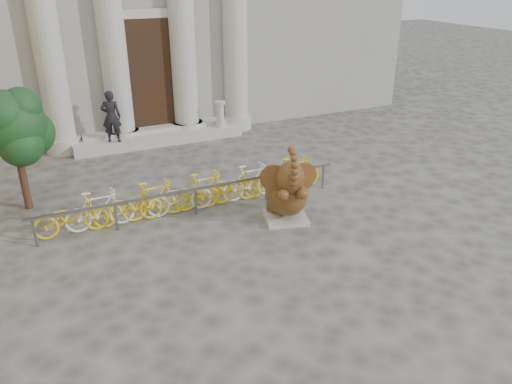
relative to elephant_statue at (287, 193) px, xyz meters
name	(u,v)px	position (x,y,z in m)	size (l,w,h in m)	color
ground	(282,275)	(-1.24, -2.12, -0.75)	(80.00, 80.00, 0.00)	#474442
entrance_steps	(159,137)	(-1.24, 7.28, -0.57)	(6.00, 1.20, 0.36)	#A8A59E
elephant_statue	(287,193)	(0.00, 0.00, 0.00)	(1.35, 1.62, 2.06)	#A8A59E
bike_rack	(192,193)	(-1.93, 1.53, -0.25)	(8.00, 0.53, 1.00)	slate
tree	(14,127)	(-5.75, 3.48, 1.47)	(1.84, 1.67, 3.19)	#332114
pedestrian	(111,117)	(-2.88, 6.93, 0.48)	(0.64, 0.42, 1.75)	black
balustrade_post	(220,115)	(1.02, 6.98, 0.05)	(0.39, 0.39, 0.95)	#A8A59E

